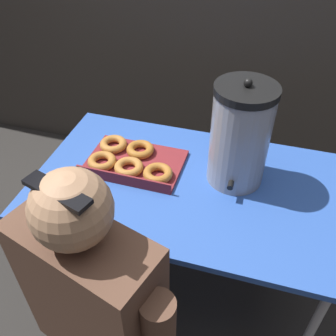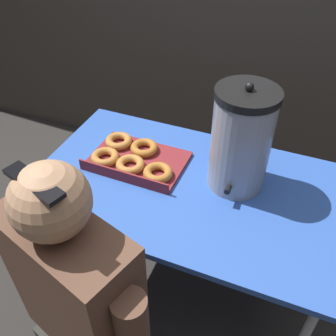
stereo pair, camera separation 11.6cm
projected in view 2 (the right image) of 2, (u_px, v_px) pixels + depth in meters
The scene contains 6 objects.
ground_plane at pixel (180, 284), 1.98m from camera, with size 12.00×12.00×0.00m, color #2D2B28.
folding_table at pixel (184, 193), 1.54m from camera, with size 1.22×0.74×0.72m.
donut_box at pixel (134, 158), 1.59m from camera, with size 0.41×0.30×0.05m.
coffee_urn at pixel (241, 140), 1.38m from camera, with size 0.23×0.26×0.44m.
cell_phone at pixel (55, 184), 1.50m from camera, with size 0.14×0.17×0.01m.
person_seated at pixel (84, 317), 1.23m from camera, with size 0.54×0.32×1.22m.
Camera 2 is at (0.36, -1.05, 1.75)m, focal length 40.00 mm.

